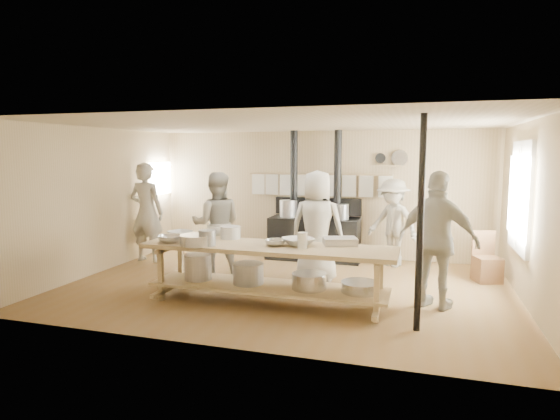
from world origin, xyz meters
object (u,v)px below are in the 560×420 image
Objects in this scene: cook_far_left at (147,212)px; cook_center at (317,226)px; stove at (314,234)px; cook_right at (438,240)px; cook_by_window at (393,223)px; chair at (487,267)px; prep_table at (267,268)px; roasting_pan at (340,241)px; cook_left at (217,224)px.

cook_far_left reaches higher than cook_center.
stove reaches higher than cook_right.
cook_center is 1.88m from cook_by_window.
chair is (2.73, 0.82, -0.69)m from cook_center.
cook_center is at bearing -95.87° from cook_by_window.
cook_center is 2.07m from cook_right.
cook_center is (0.42, 1.36, 0.41)m from prep_table.
cook_right reaches higher than cook_center.
stove is 1.75m from cook_center.
stove is at bearing 109.94° from roasting_pan.
cook_left is (1.79, -0.62, -0.07)m from cook_far_left.
cook_far_left reaches higher than cook_by_window.
cook_right is at bearing -47.74° from stove.
stove reaches higher than prep_table.
cook_center is (0.42, -1.65, 0.41)m from stove.
chair is (3.15, -0.83, -0.27)m from stove.
prep_table is 1.97× the size of cook_left.
stove is at bearing 146.83° from chair.
cook_center reaches higher than chair.
roasting_pan is (2.33, -0.91, -0.01)m from cook_left.
cook_center is (3.56, -0.49, -0.05)m from cook_far_left.
cook_left is 3.33m from cook_by_window.
prep_table is 1.83× the size of cook_far_left.
cook_far_left is 4.81m from cook_by_window.
cook_far_left is 1.90m from cook_left.
cook_by_window is 1.99× the size of chair.
cook_right is (2.29, 0.49, 0.44)m from prep_table.
stove is at bearing -74.13° from cook_center.
cook_left is 2.17× the size of chair.
cook_by_window is at bearing 61.26° from prep_table.
cook_right is at bearing 167.31° from cook_far_left.
cook_far_left is 1.05× the size of cook_center.
cook_center is at bearing 173.49° from cook_far_left.
cook_far_left reaches higher than cook_right.
prep_table is 1.88× the size of cook_right.
stove is 3.27m from chair.
cook_center is at bearing 118.35° from roasting_pan.
roasting_pan reaches higher than prep_table.
roasting_pan reaches higher than chair.
cook_far_left is at bearing -159.74° from stove.
cook_far_left is at bearing 159.65° from roasting_pan.
cook_right is (3.64, -0.74, 0.04)m from cook_left.
prep_table is 7.73× the size of roasting_pan.
cook_center is 1.12× the size of cook_by_window.
roasting_pan is (-2.18, -1.86, 0.65)m from chair.
cook_far_left is 4.22× the size of roasting_pan.
cook_far_left is 1.08× the size of cook_left.
cook_right reaches higher than roasting_pan.
stove is 0.72× the size of prep_table.
prep_table is 1.10m from roasting_pan.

